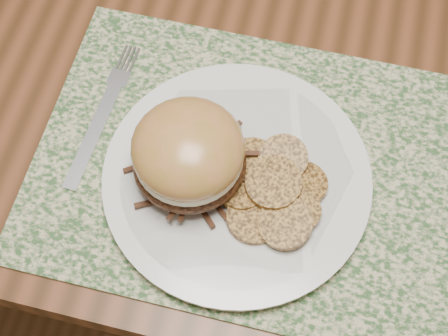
# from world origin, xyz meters

# --- Properties ---
(ground) EXTENTS (3.50, 3.50, 0.00)m
(ground) POSITION_xyz_m (0.00, 0.00, 0.00)
(ground) COLOR brown
(ground) RESTS_ON ground
(dining_table) EXTENTS (1.50, 0.90, 0.75)m
(dining_table) POSITION_xyz_m (0.00, 0.00, 0.67)
(dining_table) COLOR brown
(dining_table) RESTS_ON ground
(placemat) EXTENTS (0.45, 0.33, 0.00)m
(placemat) POSITION_xyz_m (0.18, -0.26, 0.75)
(placemat) COLOR #30552B
(placemat) RESTS_ON dining_table
(dinner_plate) EXTENTS (0.26, 0.26, 0.02)m
(dinner_plate) POSITION_xyz_m (0.17, -0.28, 0.76)
(dinner_plate) COLOR white
(dinner_plate) RESTS_ON placemat
(pork_sandwich) EXTENTS (0.15, 0.14, 0.09)m
(pork_sandwich) POSITION_xyz_m (0.13, -0.29, 0.81)
(pork_sandwich) COLOR black
(pork_sandwich) RESTS_ON dinner_plate
(roasted_potatoes) EXTENTS (0.12, 0.14, 0.03)m
(roasted_potatoes) POSITION_xyz_m (0.21, -0.29, 0.78)
(roasted_potatoes) COLOR #AA7632
(roasted_potatoes) RESTS_ON dinner_plate
(fork) EXTENTS (0.03, 0.19, 0.00)m
(fork) POSITION_xyz_m (0.01, -0.23, 0.76)
(fork) COLOR silver
(fork) RESTS_ON placemat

